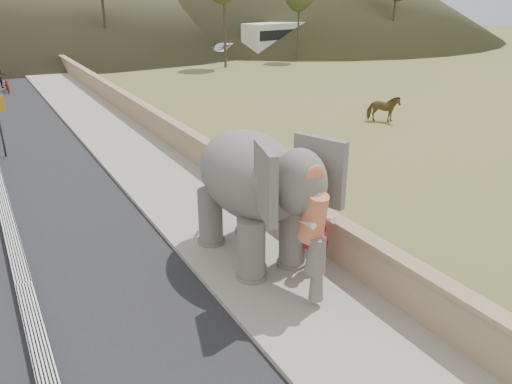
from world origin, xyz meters
TOP-DOWN VIEW (x-y plane):
  - ground at (0.00, 0.00)m, footprint 160.00×160.00m
  - walkway at (0.00, 10.00)m, footprint 3.00×120.00m
  - parapet at (1.65, 10.00)m, footprint 0.30×120.00m
  - cow at (12.34, 7.88)m, footprint 1.66×1.51m
  - distant_car at (17.32, 34.56)m, footprint 4.33×1.97m
  - bus_white at (23.85, 33.62)m, footprint 11.27×4.53m
  - bus_orange at (33.41, 33.31)m, footprint 11.18×3.51m
  - elephant_and_man at (0.02, -0.77)m, footprint 2.47×4.48m
  - motorcyclist at (-3.30, 25.69)m, footprint 1.08×1.79m
  - trees at (0.94, 30.46)m, footprint 47.60×43.92m

SIDE VIEW (x-z plane):
  - ground at x=0.00m, z-range 0.00..0.00m
  - walkway at x=0.00m, z-range 0.00..0.15m
  - parapet at x=1.65m, z-range 0.00..1.10m
  - cow at x=12.34m, z-range 0.00..1.31m
  - distant_car at x=17.32m, z-range 0.00..1.44m
  - motorcyclist at x=-3.30m, z-range -0.21..1.66m
  - bus_white at x=23.85m, z-range 0.00..3.10m
  - bus_orange at x=33.41m, z-range 0.00..3.10m
  - elephant_and_man at x=0.02m, z-range 0.14..3.33m
  - trees at x=0.94m, z-range -0.80..8.96m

